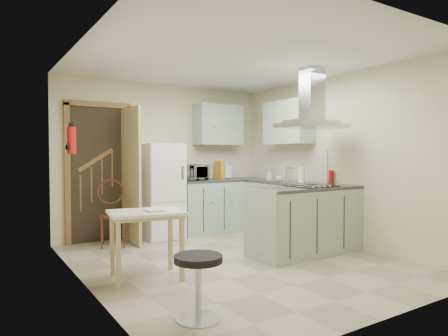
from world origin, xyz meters
TOP-DOWN VIEW (x-y plane):
  - floor at (0.00, 0.00)m, footprint 4.20×4.20m
  - ceiling at (0.00, 0.00)m, footprint 4.20×4.20m
  - back_wall at (0.00, 2.10)m, footprint 3.60×0.00m
  - left_wall at (-1.80, 0.00)m, footprint 0.00×4.20m
  - right_wall at (1.80, 0.00)m, footprint 0.00×4.20m
  - doorway at (-1.10, 2.07)m, footprint 1.10×0.12m
  - fridge at (-0.20, 1.80)m, footprint 0.60×0.60m
  - counter_back at (0.66, 1.80)m, footprint 1.08×0.60m
  - counter_right at (1.50, 1.12)m, footprint 0.60×1.95m
  - splashback at (0.96, 2.09)m, footprint 1.68×0.02m
  - wall_cabinet_back at (0.95, 1.93)m, footprint 0.85×0.35m
  - wall_cabinet_right at (1.62, 0.85)m, footprint 0.35×0.90m
  - peninsula at (1.02, -0.18)m, footprint 1.55×0.65m
  - hob at (1.12, -0.18)m, footprint 0.58×0.50m
  - extractor_hood at (1.12, -0.18)m, footprint 0.90×0.55m
  - sink at (1.50, 0.95)m, footprint 0.45×0.40m
  - fire_extinguisher at (-1.74, 0.90)m, footprint 0.10×0.10m
  - drop_leaf_table at (-1.18, -0.03)m, footprint 0.86×0.70m
  - bentwood_chair at (-1.02, 1.63)m, footprint 0.50×0.50m
  - stool at (-1.24, -1.28)m, footprint 0.40×0.40m
  - microwave at (0.39, 1.81)m, footprint 0.55×0.45m
  - kettle at (1.10, 1.87)m, footprint 0.18×0.18m
  - cereal_box at (0.95, 1.89)m, footprint 0.09×0.21m
  - soap_bottle at (1.57, 1.28)m, footprint 0.10×0.11m
  - paper_towel at (1.48, 0.38)m, footprint 0.11×0.11m
  - cup at (1.34, 0.73)m, footprint 0.13×0.13m
  - red_bottle at (1.75, 0.05)m, footprint 0.09×0.09m
  - book at (-1.20, -0.06)m, footprint 0.18×0.24m

SIDE VIEW (x-z plane):
  - floor at x=0.00m, z-range 0.00..0.00m
  - stool at x=-1.24m, z-range 0.00..0.53m
  - drop_leaf_table at x=-1.18m, z-range 0.00..0.73m
  - bentwood_chair at x=-1.02m, z-range 0.00..0.88m
  - counter_back at x=0.66m, z-range 0.00..0.90m
  - counter_right at x=1.50m, z-range 0.00..0.90m
  - peninsula at x=1.02m, z-range 0.00..0.90m
  - fridge at x=-0.20m, z-range 0.00..1.50m
  - book at x=-1.20m, z-range 0.73..0.83m
  - sink at x=1.50m, z-range 0.90..0.91m
  - hob at x=1.12m, z-range 0.90..0.91m
  - cup at x=1.34m, z-range 0.90..0.99m
  - soap_bottle at x=1.57m, z-range 0.90..1.08m
  - red_bottle at x=1.75m, z-range 0.90..1.10m
  - kettle at x=1.10m, z-range 0.90..1.15m
  - paper_towel at x=1.48m, z-range 0.90..1.15m
  - microwave at x=0.39m, z-range 0.90..1.16m
  - doorway at x=-1.10m, z-range 0.00..2.10m
  - cereal_box at x=0.95m, z-range 0.90..1.22m
  - splashback at x=0.96m, z-range 0.90..1.40m
  - back_wall at x=0.00m, z-range -0.55..3.05m
  - left_wall at x=-1.80m, z-range -0.85..3.35m
  - right_wall at x=1.80m, z-range -0.85..3.35m
  - fire_extinguisher at x=-1.74m, z-range 1.34..1.66m
  - extractor_hood at x=1.12m, z-range 1.67..1.77m
  - wall_cabinet_back at x=0.95m, z-range 1.50..2.20m
  - wall_cabinet_right at x=1.62m, z-range 1.50..2.20m
  - ceiling at x=0.00m, z-range 2.50..2.50m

